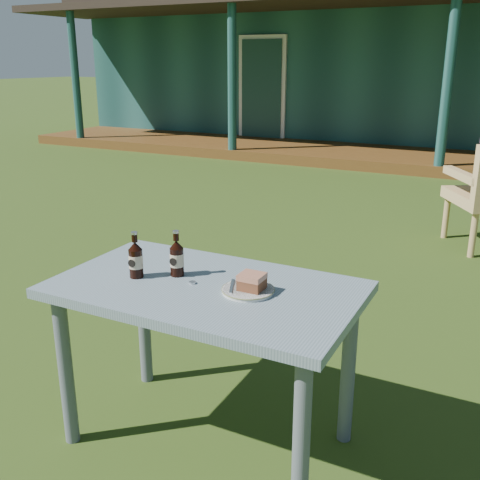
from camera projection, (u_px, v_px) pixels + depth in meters
The scene contains 8 objects.
ground at pixel (327, 303), 3.79m from camera, with size 80.00×80.00×0.00m, color #334916.
cafe_table at pixel (206, 308), 2.24m from camera, with size 1.20×0.70×0.72m.
plate at pixel (248, 290), 2.14m from camera, with size 0.20×0.20×0.01m.
cake_slice at pixel (252, 281), 2.12m from camera, with size 0.09×0.09×0.06m.
fork at pixel (232, 286), 2.15m from camera, with size 0.01×0.14×0.00m, color silver.
cola_bottle_near at pixel (177, 258), 2.28m from camera, with size 0.06×0.06×0.19m.
cola_bottle_far at pixel (136, 259), 2.27m from camera, with size 0.06×0.06×0.19m.
bottle_cap at pixel (192, 283), 2.22m from camera, with size 0.03×0.03×0.01m, color silver.
Camera 1 is at (1.05, -3.36, 1.56)m, focal length 42.00 mm.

